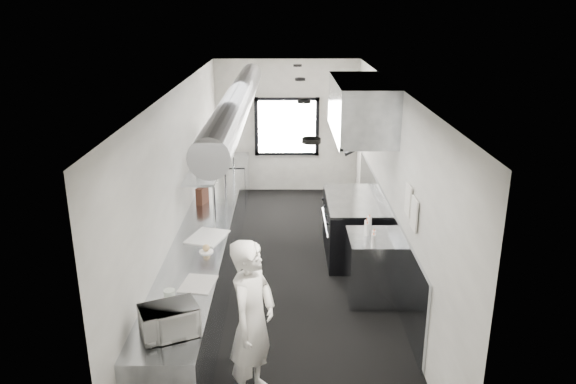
{
  "coord_description": "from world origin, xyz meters",
  "views": [
    {
      "loc": [
        -0.01,
        -7.57,
        3.86
      ],
      "look_at": [
        0.01,
        -0.2,
        1.36
      ],
      "focal_mm": 34.76,
      "sensor_mm": 36.0,
      "label": 1
    }
  ],
  "objects_px": {
    "deli_tub_b": "(169,294)",
    "line_cook": "(252,322)",
    "exhaust_hood": "(360,108)",
    "bottle_station": "(371,267)",
    "microwave": "(169,321)",
    "squeeze_bottle_e": "(369,223)",
    "plate_stack_a": "(203,161)",
    "range": "(352,227)",
    "plate_stack_c": "(212,143)",
    "squeeze_bottle_d": "(366,227)",
    "plate_stack_b": "(208,153)",
    "cutting_board": "(207,237)",
    "far_work_table": "(230,181)",
    "deli_tub_a": "(151,317)",
    "small_plate": "(206,252)",
    "squeeze_bottle_a": "(373,241)",
    "plate_stack_d": "(215,135)",
    "knife_block": "(202,195)",
    "pass_shelf": "(212,158)",
    "squeeze_bottle_c": "(367,230)",
    "squeeze_bottle_b": "(374,237)",
    "prep_counter": "(205,261)"
  },
  "relations": [
    {
      "from": "plate_stack_c",
      "to": "squeeze_bottle_d",
      "type": "height_order",
      "value": "plate_stack_c"
    },
    {
      "from": "pass_shelf",
      "to": "plate_stack_c",
      "type": "relative_size",
      "value": 7.94
    },
    {
      "from": "plate_stack_b",
      "to": "cutting_board",
      "type": "bearing_deg",
      "value": -84.5
    },
    {
      "from": "exhaust_hood",
      "to": "deli_tub_b",
      "type": "height_order",
      "value": "exhaust_hood"
    },
    {
      "from": "range",
      "to": "plate_stack_d",
      "type": "xyz_separation_m",
      "value": [
        -2.25,
        1.0,
        1.27
      ]
    },
    {
      "from": "exhaust_hood",
      "to": "bottle_station",
      "type": "relative_size",
      "value": 2.44
    },
    {
      "from": "far_work_table",
      "to": "squeeze_bottle_e",
      "type": "distance_m",
      "value": 4.33
    },
    {
      "from": "squeeze_bottle_a",
      "to": "deli_tub_b",
      "type": "bearing_deg",
      "value": -151.45
    },
    {
      "from": "cutting_board",
      "to": "bottle_station",
      "type": "bearing_deg",
      "value": 0.51
    },
    {
      "from": "plate_stack_a",
      "to": "squeeze_bottle_e",
      "type": "height_order",
      "value": "plate_stack_a"
    },
    {
      "from": "cutting_board",
      "to": "squeeze_bottle_c",
      "type": "height_order",
      "value": "squeeze_bottle_c"
    },
    {
      "from": "squeeze_bottle_d",
      "to": "range",
      "type": "bearing_deg",
      "value": 91.87
    },
    {
      "from": "prep_counter",
      "to": "plate_stack_a",
      "type": "relative_size",
      "value": 21.39
    },
    {
      "from": "deli_tub_a",
      "to": "cutting_board",
      "type": "height_order",
      "value": "deli_tub_a"
    },
    {
      "from": "far_work_table",
      "to": "plate_stack_a",
      "type": "bearing_deg",
      "value": -91.19
    },
    {
      "from": "squeeze_bottle_c",
      "to": "plate_stack_b",
      "type": "bearing_deg",
      "value": 150.87
    },
    {
      "from": "plate_stack_a",
      "to": "deli_tub_a",
      "type": "bearing_deg",
      "value": -92.43
    },
    {
      "from": "plate_stack_b",
      "to": "squeeze_bottle_d",
      "type": "relative_size",
      "value": 1.77
    },
    {
      "from": "exhaust_hood",
      "to": "range",
      "type": "bearing_deg",
      "value": 180.0
    },
    {
      "from": "prep_counter",
      "to": "squeeze_bottle_e",
      "type": "bearing_deg",
      "value": 1.55
    },
    {
      "from": "cutting_board",
      "to": "deli_tub_b",
      "type": "bearing_deg",
      "value": -96.57
    },
    {
      "from": "bottle_station",
      "to": "cutting_board",
      "type": "xyz_separation_m",
      "value": [
        -2.22,
        -0.02,
        0.46
      ]
    },
    {
      "from": "plate_stack_d",
      "to": "squeeze_bottle_e",
      "type": "relative_size",
      "value": 1.81
    },
    {
      "from": "plate_stack_b",
      "to": "prep_counter",
      "type": "bearing_deg",
      "value": -87.68
    },
    {
      "from": "pass_shelf",
      "to": "knife_block",
      "type": "height_order",
      "value": "pass_shelf"
    },
    {
      "from": "deli_tub_b",
      "to": "line_cook",
      "type": "bearing_deg",
      "value": -26.02
    },
    {
      "from": "line_cook",
      "to": "deli_tub_a",
      "type": "xyz_separation_m",
      "value": [
        -0.99,
        -0.02,
        0.07
      ]
    },
    {
      "from": "plate_stack_c",
      "to": "squeeze_bottle_a",
      "type": "height_order",
      "value": "plate_stack_c"
    },
    {
      "from": "small_plate",
      "to": "squeeze_bottle_d",
      "type": "relative_size",
      "value": 1.02
    },
    {
      "from": "exhaust_hood",
      "to": "small_plate",
      "type": "relative_size",
      "value": 12.34
    },
    {
      "from": "squeeze_bottle_c",
      "to": "squeeze_bottle_b",
      "type": "bearing_deg",
      "value": -76.34
    },
    {
      "from": "bottle_station",
      "to": "microwave",
      "type": "height_order",
      "value": "microwave"
    },
    {
      "from": "bottle_station",
      "to": "deli_tub_b",
      "type": "distance_m",
      "value": 2.94
    },
    {
      "from": "line_cook",
      "to": "plate_stack_b",
      "type": "distance_m",
      "value": 3.57
    },
    {
      "from": "microwave",
      "to": "plate_stack_c",
      "type": "distance_m",
      "value": 4.15
    },
    {
      "from": "exhaust_hood",
      "to": "range",
      "type": "relative_size",
      "value": 1.38
    },
    {
      "from": "plate_stack_d",
      "to": "plate_stack_c",
      "type": "bearing_deg",
      "value": -88.58
    },
    {
      "from": "exhaust_hood",
      "to": "range",
      "type": "xyz_separation_m",
      "value": [
        -0.06,
        0.0,
        -1.92
      ]
    },
    {
      "from": "squeeze_bottle_c",
      "to": "squeeze_bottle_d",
      "type": "relative_size",
      "value": 1.0
    },
    {
      "from": "plate_stack_d",
      "to": "pass_shelf",
      "type": "bearing_deg",
      "value": -87.96
    },
    {
      "from": "far_work_table",
      "to": "deli_tub_a",
      "type": "relative_size",
      "value": 9.01
    },
    {
      "from": "knife_block",
      "to": "line_cook",
      "type": "bearing_deg",
      "value": -55.06
    },
    {
      "from": "bottle_station",
      "to": "squeeze_bottle_e",
      "type": "xyz_separation_m",
      "value": [
        -0.02,
        0.26,
        0.54
      ]
    },
    {
      "from": "bottle_station",
      "to": "pass_shelf",
      "type": "bearing_deg",
      "value": 144.01
    },
    {
      "from": "line_cook",
      "to": "cutting_board",
      "type": "height_order",
      "value": "line_cook"
    },
    {
      "from": "range",
      "to": "deli_tub_a",
      "type": "bearing_deg",
      "value": -124.29
    },
    {
      "from": "plate_stack_a",
      "to": "range",
      "type": "bearing_deg",
      "value": 12.48
    },
    {
      "from": "exhaust_hood",
      "to": "squeeze_bottle_a",
      "type": "distance_m",
      "value": 2.24
    },
    {
      "from": "squeeze_bottle_a",
      "to": "squeeze_bottle_e",
      "type": "height_order",
      "value": "squeeze_bottle_e"
    },
    {
      "from": "pass_shelf",
      "to": "far_work_table",
      "type": "bearing_deg",
      "value": 88.93
    }
  ]
}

